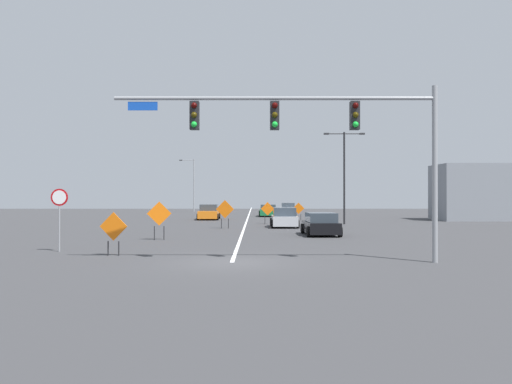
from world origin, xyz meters
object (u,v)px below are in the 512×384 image
(street_lamp_far_right, at_px, (195,183))
(construction_sign_median_near, at_px, (227,210))
(construction_sign_median_far, at_px, (161,215))
(car_green_distant, at_px, (270,211))
(construction_sign_right_lane, at_px, (116,228))
(car_silver_far, at_px, (286,218))
(street_lamp_near_left, at_px, (346,169))
(traffic_signal_assembly, at_px, (320,127))
(construction_sign_right_shoulder, at_px, (301,209))
(car_white_near, at_px, (290,209))
(construction_sign_left_shoulder, at_px, (270,210))
(stop_sign, at_px, (62,207))
(car_orange_mid, at_px, (211,212))
(car_black_approaching, at_px, (323,224))

(street_lamp_far_right, distance_m, construction_sign_median_near, 37.45)
(construction_sign_median_far, bearing_deg, car_green_distant, 77.67)
(construction_sign_right_lane, bearing_deg, car_green_distant, 79.24)
(car_silver_far, bearing_deg, street_lamp_near_left, 36.80)
(traffic_signal_assembly, height_order, construction_sign_right_shoulder, traffic_signal_assembly)
(traffic_signal_assembly, height_order, construction_sign_right_lane, traffic_signal_assembly)
(street_lamp_far_right, bearing_deg, construction_sign_median_near, -79.24)
(construction_sign_median_near, distance_m, construction_sign_right_shoulder, 13.45)
(construction_sign_right_lane, xyz_separation_m, car_white_near, (10.02, 45.06, -0.43))
(construction_sign_median_near, bearing_deg, construction_sign_right_shoulder, 61.23)
(construction_sign_median_near, height_order, car_green_distant, construction_sign_median_near)
(construction_sign_right_shoulder, bearing_deg, construction_sign_left_shoulder, -117.23)
(stop_sign, xyz_separation_m, construction_sign_right_shoulder, (12.84, 27.30, -0.86))
(stop_sign, relative_size, construction_sign_right_shoulder, 1.59)
(construction_sign_median_near, relative_size, construction_sign_left_shoulder, 1.12)
(street_lamp_far_right, height_order, construction_sign_median_far, street_lamp_far_right)
(traffic_signal_assembly, height_order, construction_sign_median_far, traffic_signal_assembly)
(construction_sign_median_far, relative_size, car_orange_mid, 0.48)
(construction_sign_right_lane, bearing_deg, car_silver_far, 66.43)
(street_lamp_near_left, xyz_separation_m, car_orange_mid, (-12.35, 8.35, -3.97))
(traffic_signal_assembly, bearing_deg, construction_sign_right_shoulder, 86.55)
(construction_sign_left_shoulder, bearing_deg, stop_sign, -114.58)
(street_lamp_near_left, height_order, construction_sign_median_far, street_lamp_near_left)
(car_green_distant, height_order, car_silver_far, car_silver_far)
(traffic_signal_assembly, xyz_separation_m, car_orange_mid, (-7.09, 33.01, -4.29))
(car_black_approaching, bearing_deg, construction_sign_median_near, 134.97)
(construction_sign_right_lane, bearing_deg, stop_sign, 152.52)
(car_white_near, bearing_deg, car_green_distant, -112.08)
(construction_sign_right_shoulder, bearing_deg, street_lamp_near_left, -61.45)
(traffic_signal_assembly, xyz_separation_m, construction_sign_right_shoulder, (1.87, 30.90, -3.92))
(construction_sign_left_shoulder, distance_m, car_black_approaching, 12.37)
(construction_sign_left_shoulder, bearing_deg, car_green_distant, 88.54)
(stop_sign, relative_size, car_green_distant, 0.62)
(street_lamp_near_left, xyz_separation_m, car_silver_far, (-5.36, -4.01, -3.99))
(stop_sign, xyz_separation_m, street_lamp_far_right, (-0.60, 52.19, 2.36))
(traffic_signal_assembly, xyz_separation_m, street_lamp_near_left, (5.26, 24.67, -0.33))
(street_lamp_far_right, relative_size, construction_sign_median_near, 3.64)
(stop_sign, xyz_separation_m, street_lamp_near_left, (16.24, 21.07, 2.73))
(stop_sign, relative_size, street_lamp_far_right, 0.36)
(street_lamp_far_right, distance_m, construction_sign_right_lane, 53.85)
(construction_sign_right_lane, height_order, construction_sign_right_shoulder, construction_sign_right_lane)
(street_lamp_far_right, relative_size, construction_sign_left_shoulder, 4.09)
(construction_sign_right_lane, relative_size, car_silver_far, 0.43)
(construction_sign_right_lane, bearing_deg, traffic_signal_assembly, -14.70)
(construction_sign_right_shoulder, xyz_separation_m, car_white_near, (-0.02, 16.30, -0.41))
(construction_sign_right_lane, xyz_separation_m, construction_sign_right_shoulder, (10.04, 28.76, -0.02))
(street_lamp_near_left, xyz_separation_m, car_white_near, (-3.42, 22.54, -4.00))
(construction_sign_median_near, bearing_deg, construction_sign_right_lane, -101.88)
(traffic_signal_assembly, relative_size, street_lamp_near_left, 1.52)
(construction_sign_median_far, xyz_separation_m, car_green_distant, (6.77, 30.99, -0.72))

